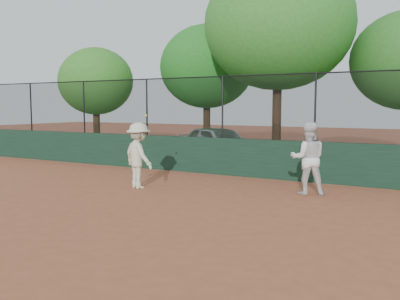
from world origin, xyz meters
The scene contains 10 objects.
ground centered at (0.00, 0.00, 0.00)m, with size 80.00×80.00×0.00m, color #9E5033.
back_wall centered at (0.00, 6.00, 0.60)m, with size 26.00×0.20×1.20m, color #183625.
grass_strip centered at (0.00, 12.00, 0.00)m, with size 36.00×12.00×0.01m, color #2D551A.
parked_car centered at (-1.88, 8.49, 0.74)m, with size 1.74×4.33×1.48m, color silver.
player_second centered at (2.83, 4.17, 0.92)m, with size 0.89×0.69×1.84m, color white.
player_main centered at (-1.42, 2.75, 0.89)m, with size 1.32×1.07×2.02m.
fence_assembly centered at (-0.03, 6.00, 2.24)m, with size 26.00×0.06×2.00m.
tree_0 centered at (-10.24, 10.78, 3.50)m, with size 4.02×3.65×5.25m.
tree_1 centered at (-4.63, 12.57, 4.15)m, with size 4.73×4.30×6.21m.
tree_2 centered at (-0.18, 10.27, 5.44)m, with size 5.99×5.45×8.03m.
Camera 1 is at (5.92, -6.93, 2.24)m, focal length 40.00 mm.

